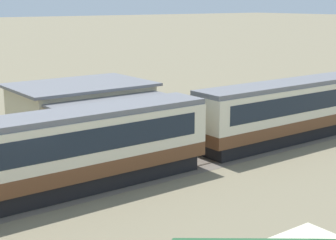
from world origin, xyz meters
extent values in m
cube|color=brown|center=(-7.56, 1.36, 1.30)|extent=(20.86, 2.83, 0.80)
cube|color=beige|center=(-7.56, 1.36, 2.80)|extent=(20.86, 2.83, 2.21)
cube|color=#192330|center=(-7.56, 1.36, 2.91)|extent=(19.20, 2.87, 1.24)
cube|color=slate|center=(-7.56, 1.36, 4.06)|extent=(20.86, 2.66, 0.30)
cube|color=black|center=(-7.56, 1.36, 0.46)|extent=(20.03, 2.44, 0.88)
cylinder|color=black|center=(-14.44, 0.64, 0.45)|extent=(0.90, 0.18, 0.90)
cylinder|color=black|center=(-14.44, 2.08, 0.45)|extent=(0.90, 0.18, 0.90)
cube|color=brown|center=(-29.50, 1.36, 1.30)|extent=(20.86, 2.83, 0.80)
cube|color=beige|center=(-29.50, 1.36, 2.80)|extent=(20.86, 2.83, 2.21)
cube|color=#192330|center=(-29.50, 1.36, 2.91)|extent=(19.20, 2.87, 1.24)
cube|color=slate|center=(-29.50, 1.36, 4.06)|extent=(20.86, 2.66, 0.30)
cube|color=black|center=(-29.50, 1.36, 0.46)|extent=(20.03, 2.44, 0.88)
cylinder|color=black|center=(-22.62, 0.64, 0.45)|extent=(0.90, 0.18, 0.90)
cylinder|color=black|center=(-22.62, 2.08, 0.45)|extent=(0.90, 0.18, 0.90)
cube|color=#665B51|center=(-8.47, 1.36, 0.01)|extent=(138.85, 3.60, 0.01)
cube|color=#4C4238|center=(-8.47, 0.64, 0.02)|extent=(138.85, 0.12, 0.04)
cube|color=#4C4238|center=(-8.47, 2.08, 0.02)|extent=(138.85, 0.12, 0.04)
cube|color=beige|center=(-21.22, 11.25, 1.83)|extent=(8.99, 6.34, 3.67)
cube|color=slate|center=(-21.22, 11.25, 3.77)|extent=(9.71, 6.85, 0.20)
cube|color=slate|center=(-21.22, 7.28, 3.27)|extent=(8.63, 1.60, 0.16)
cylinder|color=brown|center=(-21.22, 6.68, 1.59)|extent=(0.14, 0.14, 3.19)
camera|label=1|loc=(-37.96, -21.80, 9.61)|focal=55.00mm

